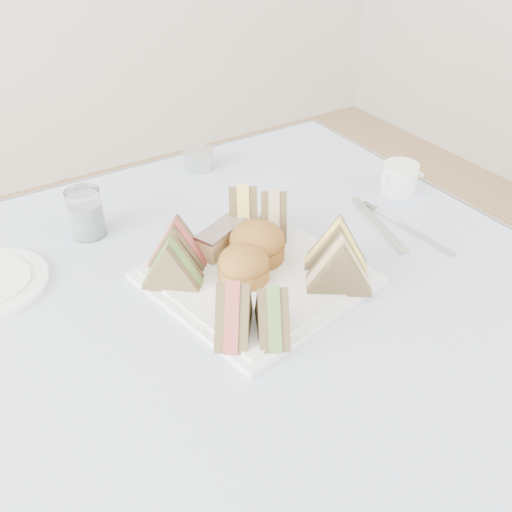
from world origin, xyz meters
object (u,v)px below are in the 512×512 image
table (251,434)px  creamer_jug (400,178)px  water_glass (86,213)px  serving_plate (256,278)px

table → creamer_jug: size_ratio=12.65×
table → water_glass: (-0.17, 0.29, 0.42)m
water_glass → creamer_jug: size_ratio=1.28×
table → serving_plate: bearing=34.0°
water_glass → creamer_jug: (0.60, -0.18, -0.01)m
water_glass → table: bearing=-60.4°
table → serving_plate: (0.02, 0.01, 0.38)m
table → water_glass: size_ratio=9.85×
serving_plate → creamer_jug: size_ratio=4.31×
serving_plate → creamer_jug: creamer_jug is taller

